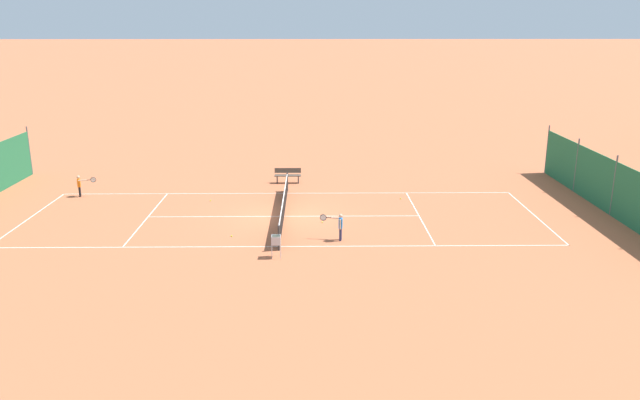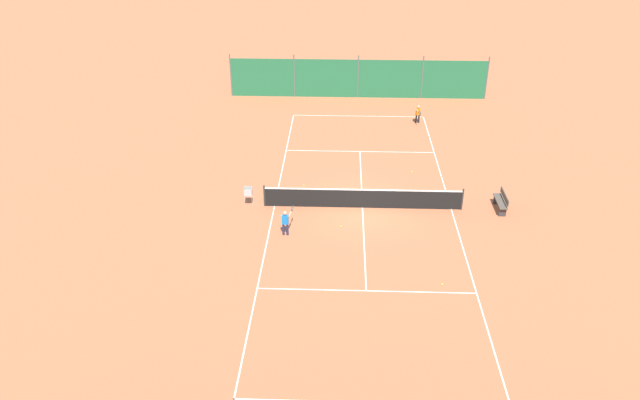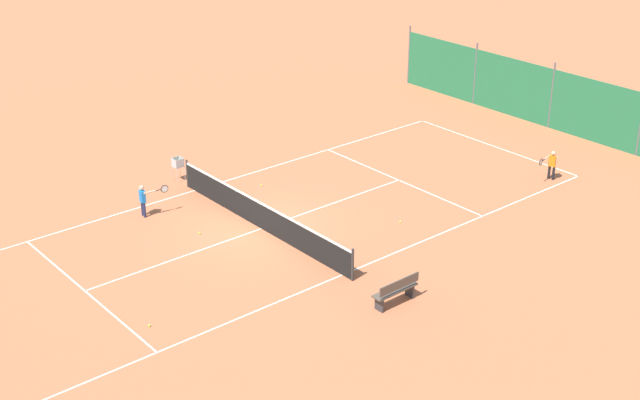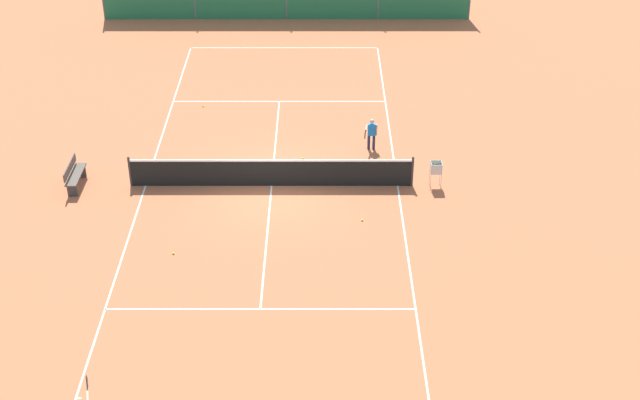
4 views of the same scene
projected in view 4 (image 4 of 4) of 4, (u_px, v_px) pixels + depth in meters
name	position (u px, v px, depth m)	size (l,w,h in m)	color
ground_plane	(272.00, 186.00, 28.93)	(600.00, 600.00, 0.00)	#B7603D
court_line_markings	(272.00, 186.00, 28.93)	(8.25, 23.85, 0.01)	white
tennis_net	(271.00, 172.00, 28.67)	(9.18, 0.08, 1.06)	#2D2D2D
player_near_service	(371.00, 132.00, 30.68)	(0.49, 0.96, 1.16)	#23284C
tennis_ball_alley_right	(362.00, 220.00, 27.11)	(0.07, 0.07, 0.07)	#CCE033
tennis_ball_mid_court	(203.00, 106.00, 33.96)	(0.07, 0.07, 0.07)	#CCE033
tennis_ball_near_corner	(303.00, 158.00, 30.44)	(0.07, 0.07, 0.07)	#CCE033
tennis_ball_service_box	(173.00, 253.00, 25.60)	(0.07, 0.07, 0.07)	#CCE033
ball_hopper	(436.00, 169.00, 28.52)	(0.36, 0.36, 0.89)	#B7B7BC
courtside_bench	(74.00, 174.00, 28.65)	(0.36, 1.50, 0.84)	#51473D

